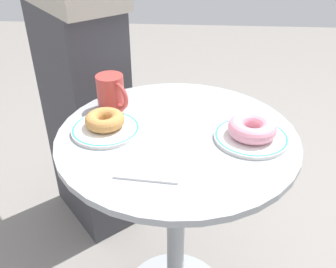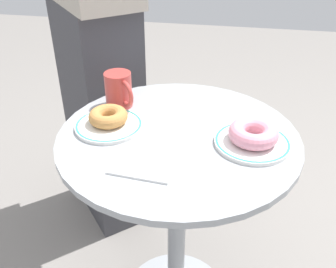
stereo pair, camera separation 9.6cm
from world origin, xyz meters
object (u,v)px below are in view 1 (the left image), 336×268
(plate_right, at_px, (251,137))
(donut_old_fashioned, at_px, (105,120))
(person_figure, at_px, (73,24))
(paper_napkin, at_px, (150,164))
(coffee_mug, at_px, (111,93))
(cafe_table, at_px, (176,203))
(donut_pink_frosted, at_px, (252,128))
(plate_left, at_px, (106,128))

(plate_right, bearing_deg, donut_old_fashioned, 176.81)
(donut_old_fashioned, relative_size, person_figure, 0.06)
(paper_napkin, distance_m, coffee_mug, 0.31)
(cafe_table, xyz_separation_m, donut_pink_frosted, (0.19, -0.01, 0.28))
(plate_left, distance_m, donut_pink_frosted, 0.38)
(cafe_table, relative_size, coffee_mug, 6.80)
(donut_old_fashioned, bearing_deg, person_figure, 113.60)
(donut_old_fashioned, bearing_deg, paper_napkin, -47.89)
(plate_left, bearing_deg, paper_napkin, -47.84)
(donut_old_fashioned, height_order, paper_napkin, donut_old_fashioned)
(plate_right, xyz_separation_m, person_figure, (-0.57, 0.46, 0.15))
(donut_old_fashioned, relative_size, paper_napkin, 0.73)
(plate_right, bearing_deg, person_figure, 141.23)
(plate_left, height_order, paper_napkin, plate_left)
(cafe_table, relative_size, donut_pink_frosted, 5.71)
(plate_left, distance_m, donut_old_fashioned, 0.02)
(donut_pink_frosted, bearing_deg, paper_napkin, -152.20)
(plate_left, xyz_separation_m, donut_old_fashioned, (-0.00, 0.00, 0.02))
(coffee_mug, height_order, person_figure, person_figure)
(plate_left, distance_m, paper_napkin, 0.20)
(cafe_table, bearing_deg, plate_left, 178.58)
(cafe_table, height_order, donut_old_fashioned, donut_old_fashioned)
(paper_napkin, xyz_separation_m, person_figure, (-0.33, 0.59, 0.15))
(donut_pink_frosted, height_order, person_figure, person_figure)
(plate_left, relative_size, person_figure, 0.10)
(plate_right, xyz_separation_m, coffee_mug, (-0.39, 0.14, 0.05))
(paper_napkin, distance_m, person_figure, 0.69)
(donut_old_fashioned, bearing_deg, plate_left, -50.86)
(plate_left, relative_size, donut_pink_frosted, 1.46)
(plate_left, distance_m, plate_right, 0.38)
(donut_pink_frosted, height_order, paper_napkin, donut_pink_frosted)
(plate_right, height_order, coffee_mug, coffee_mug)
(donut_old_fashioned, distance_m, coffee_mug, 0.12)
(donut_pink_frosted, xyz_separation_m, paper_napkin, (-0.25, -0.13, -0.03))
(paper_napkin, height_order, coffee_mug, coffee_mug)
(plate_left, distance_m, person_figure, 0.51)
(plate_right, bearing_deg, cafe_table, 175.81)
(donut_pink_frosted, bearing_deg, plate_left, 177.19)
(paper_napkin, bearing_deg, donut_pink_frosted, 27.80)
(plate_right, distance_m, paper_napkin, 0.28)
(cafe_table, height_order, plate_right, plate_right)
(cafe_table, distance_m, plate_left, 0.32)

